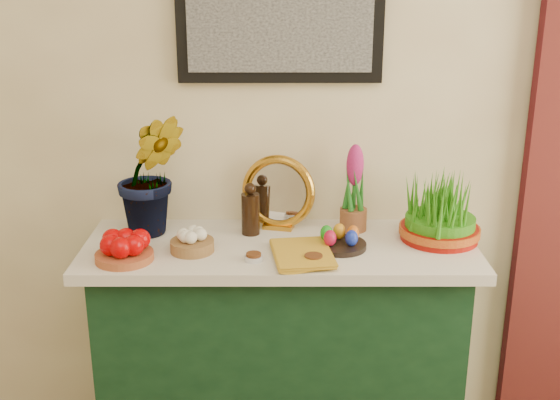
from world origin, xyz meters
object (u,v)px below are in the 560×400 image
object	(u,v)px
book	(274,255)
wheatgrass_sabzeh	(441,212)
hyacinth_green	(150,155)
sideboard	(280,356)
mirror	(278,193)

from	to	relation	value
book	wheatgrass_sabzeh	xyz separation A→B (m)	(0.60, 0.19, 0.09)
hyacinth_green	book	distance (m)	0.58
sideboard	mirror	size ratio (longest dim) A/B	4.52
mirror	wheatgrass_sabzeh	xyz separation A→B (m)	(0.58, -0.12, -0.03)
sideboard	mirror	bearing A→B (deg)	92.25
book	mirror	bearing A→B (deg)	79.86
mirror	wheatgrass_sabzeh	distance (m)	0.60
wheatgrass_sabzeh	mirror	bearing A→B (deg)	167.95
sideboard	book	world-z (taller)	book
mirror	wheatgrass_sabzeh	size ratio (longest dim) A/B	0.99
sideboard	book	size ratio (longest dim) A/B	4.98
sideboard	book	distance (m)	0.51
sideboard	hyacinth_green	size ratio (longest dim) A/B	2.17
book	wheatgrass_sabzeh	bearing A→B (deg)	9.91
sideboard	wheatgrass_sabzeh	world-z (taller)	wheatgrass_sabzeh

